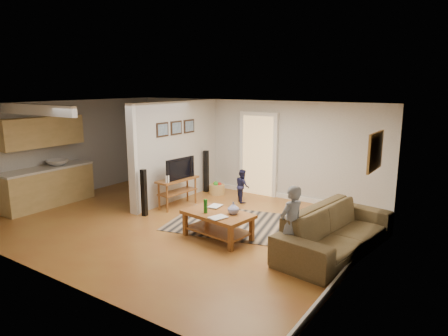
{
  "coord_description": "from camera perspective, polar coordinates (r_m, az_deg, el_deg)",
  "views": [
    {
      "loc": [
        5.36,
        -6.19,
        2.89
      ],
      "look_at": [
        0.57,
        0.91,
        1.1
      ],
      "focal_mm": 32.0,
      "sensor_mm": 36.0,
      "label": 1
    }
  ],
  "objects": [
    {
      "name": "child",
      "position": [
        6.89,
        9.38,
        -13.18
      ],
      "size": [
        0.45,
        0.55,
        1.32
      ],
      "primitive_type": "imported",
      "rotation": [
        0.0,
        0.0,
        -1.88
      ],
      "color": "gray",
      "rests_on": "ground"
    },
    {
      "name": "room_shell",
      "position": [
        9.34,
        -10.05,
        2.79
      ],
      "size": [
        7.54,
        6.02,
        2.52
      ],
      "color": "#B0ADA8",
      "rests_on": "ground"
    },
    {
      "name": "toddler",
      "position": [
        10.09,
        2.63,
        -4.86
      ],
      "size": [
        0.51,
        0.51,
        0.84
      ],
      "primitive_type": "imported",
      "rotation": [
        0.0,
        0.0,
        2.39
      ],
      "color": "#1C1C3C",
      "rests_on": "ground"
    },
    {
      "name": "tv_console",
      "position": [
        9.6,
        -6.65,
        -1.89
      ],
      "size": [
        0.5,
        1.13,
        0.95
      ],
      "rotation": [
        0.0,
        0.0,
        -0.08
      ],
      "color": "brown",
      "rests_on": "ground"
    },
    {
      "name": "speaker_left",
      "position": [
        9.08,
        -11.36,
        -3.49
      ],
      "size": [
        0.12,
        0.12,
        1.07
      ],
      "primitive_type": "cube",
      "rotation": [
        0.0,
        0.0,
        0.1
      ],
      "color": "black",
      "rests_on": "ground"
    },
    {
      "name": "coffee_table",
      "position": [
        7.64,
        -0.73,
        -7.2
      ],
      "size": [
        1.4,
        0.93,
        0.78
      ],
      "rotation": [
        0.0,
        0.0,
        -0.13
      ],
      "color": "brown",
      "rests_on": "ground"
    },
    {
      "name": "ground",
      "position": [
        8.69,
        -6.56,
        -7.72
      ],
      "size": [
        7.5,
        7.5,
        0.0
      ],
      "primitive_type": "plane",
      "color": "brown",
      "rests_on": "ground"
    },
    {
      "name": "speaker_right",
      "position": [
        10.91,
        -2.57,
        -0.47
      ],
      "size": [
        0.12,
        0.12,
        1.15
      ],
      "primitive_type": "cube",
      "rotation": [
        0.0,
        0.0,
        0.07
      ],
      "color": "black",
      "rests_on": "ground"
    },
    {
      "name": "toy_basket",
      "position": [
        10.74,
        -1.01,
        -2.98
      ],
      "size": [
        0.41,
        0.41,
        0.37
      ],
      "color": "#A48647",
      "rests_on": "ground"
    },
    {
      "name": "sofa",
      "position": [
        7.47,
        15.58,
        -11.42
      ],
      "size": [
        1.41,
        2.78,
        0.78
      ],
      "primitive_type": "imported",
      "rotation": [
        0.0,
        0.0,
        1.42
      ],
      "color": "#443B22",
      "rests_on": "ground"
    },
    {
      "name": "area_rug",
      "position": [
        8.58,
        1.3,
        -7.85
      ],
      "size": [
        2.99,
        2.47,
        0.01
      ],
      "primitive_type": "cube",
      "rotation": [
        0.0,
        0.0,
        0.23
      ],
      "color": "black",
      "rests_on": "ground"
    }
  ]
}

